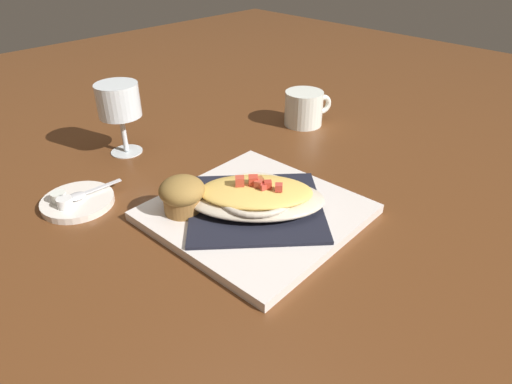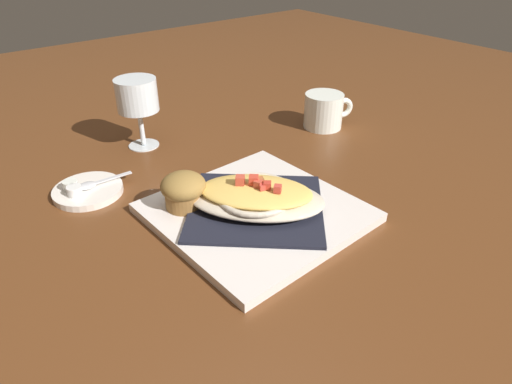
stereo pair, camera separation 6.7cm
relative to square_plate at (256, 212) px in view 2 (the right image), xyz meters
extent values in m
plane|color=brown|center=(0.00, 0.00, -0.01)|extent=(2.60, 2.60, 0.00)
cube|color=white|center=(0.00, 0.00, 0.00)|extent=(0.30, 0.30, 0.01)
cube|color=black|center=(0.00, 0.00, 0.01)|extent=(0.28, 0.28, 0.01)
ellipsoid|color=beige|center=(0.00, 0.00, 0.03)|extent=(0.24, 0.23, 0.03)
torus|color=beige|center=(0.00, 0.00, 0.03)|extent=(0.17, 0.17, 0.01)
ellipsoid|color=#F2C25D|center=(0.00, 0.00, 0.04)|extent=(0.19, 0.19, 0.02)
cube|color=#AB5D32|center=(0.00, 0.01, 0.05)|extent=(0.01, 0.01, 0.01)
cube|color=#CA4A35|center=(0.01, 0.00, 0.05)|extent=(0.01, 0.01, 0.01)
cube|color=red|center=(0.02, 0.01, 0.05)|extent=(0.02, 0.02, 0.01)
cube|color=#D34436|center=(0.03, 0.01, 0.05)|extent=(0.02, 0.02, 0.01)
cube|color=#CE4934|center=(-0.02, -0.02, 0.06)|extent=(0.02, 0.02, 0.01)
cube|color=#CE4336|center=(0.01, 0.00, 0.05)|extent=(0.01, 0.01, 0.01)
cube|color=#D3402D|center=(-0.01, 0.00, 0.06)|extent=(0.02, 0.02, 0.01)
cylinder|color=olive|center=(-0.07, -0.08, 0.02)|extent=(0.06, 0.06, 0.03)
ellipsoid|color=olive|center=(-0.07, -0.08, 0.04)|extent=(0.07, 0.07, 0.04)
ellipsoid|color=#4C0F23|center=(-0.07, -0.08, 0.05)|extent=(0.03, 0.03, 0.01)
cylinder|color=white|center=(-0.18, 0.33, 0.03)|extent=(0.08, 0.08, 0.08)
torus|color=white|center=(-0.17, 0.38, 0.03)|extent=(0.03, 0.05, 0.05)
cylinder|color=#4C2D14|center=(-0.18, 0.33, 0.02)|extent=(0.07, 0.07, 0.04)
cylinder|color=white|center=(-0.34, -0.02, -0.01)|extent=(0.06, 0.06, 0.00)
cylinder|color=white|center=(-0.34, -0.02, 0.03)|extent=(0.01, 0.01, 0.07)
cylinder|color=white|center=(-0.34, -0.02, 0.10)|extent=(0.08, 0.08, 0.06)
cylinder|color=silver|center=(-0.34, -0.02, 0.08)|extent=(0.07, 0.07, 0.03)
cylinder|color=white|center=(-0.23, -0.18, 0.00)|extent=(0.11, 0.11, 0.01)
ellipsoid|color=silver|center=(-0.23, -0.18, 0.01)|extent=(0.03, 0.03, 0.01)
cube|color=silver|center=(-0.23, -0.14, 0.01)|extent=(0.01, 0.07, 0.00)
cylinder|color=silver|center=(-0.24, -0.20, 0.01)|extent=(0.02, 0.02, 0.02)
cylinder|color=white|center=(-0.22, -0.20, 0.01)|extent=(0.02, 0.02, 0.02)
camera|label=1|loc=(0.40, -0.41, 0.39)|focal=31.31mm
camera|label=2|loc=(0.45, -0.36, 0.39)|focal=31.31mm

